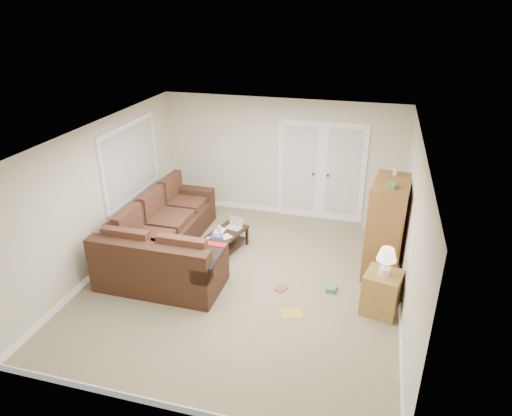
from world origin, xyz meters
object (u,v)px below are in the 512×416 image
(sectional_sofa, at_px, (164,242))
(side_cabinet, at_px, (382,289))
(tv_armoire, at_px, (386,227))
(coffee_table, at_px, (225,241))

(sectional_sofa, relative_size, side_cabinet, 2.85)
(tv_armoire, relative_size, side_cabinet, 1.65)
(sectional_sofa, bearing_deg, tv_armoire, 10.69)
(coffee_table, bearing_deg, side_cabinet, -6.30)
(sectional_sofa, distance_m, side_cabinet, 3.79)
(coffee_table, relative_size, tv_armoire, 0.60)
(side_cabinet, bearing_deg, coffee_table, 173.10)
(coffee_table, bearing_deg, tv_armoire, 16.79)
(coffee_table, bearing_deg, sectional_sofa, -134.66)
(sectional_sofa, height_order, coffee_table, sectional_sofa)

